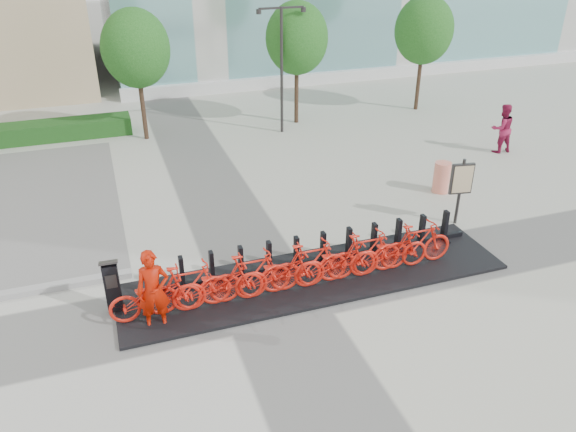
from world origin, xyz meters
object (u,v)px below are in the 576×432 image
object	(u,v)px
map_sign	(461,182)
bike_0	(155,296)
worker_red	(153,291)
pedestrian	(502,128)
kiosk	(112,286)
construction_barrel	(442,177)

from	to	relation	value
map_sign	bike_0	bearing A→B (deg)	-159.70
worker_red	pedestrian	world-z (taller)	worker_red
kiosk	construction_barrel	distance (m)	10.95
kiosk	map_sign	world-z (taller)	map_sign
bike_0	worker_red	bearing A→B (deg)	171.76
kiosk	worker_red	bearing A→B (deg)	-45.05
construction_barrel	bike_0	bearing A→B (deg)	-158.82
pedestrian	construction_barrel	size ratio (longest dim) A/B	1.84
construction_barrel	map_sign	distance (m)	2.32
pedestrian	map_sign	distance (m)	6.62
worker_red	pedestrian	xyz separation A→B (m)	(13.79, 6.44, -0.02)
worker_red	map_sign	xyz separation A→B (m)	(8.89, 2.00, 0.38)
bike_0	kiosk	distance (m)	1.04
worker_red	map_sign	world-z (taller)	map_sign
bike_0	pedestrian	world-z (taller)	pedestrian
worker_red	construction_barrel	distance (m)	10.48
construction_barrel	map_sign	size ratio (longest dim) A/B	0.51
pedestrian	construction_barrel	distance (m)	4.80
bike_0	worker_red	world-z (taller)	worker_red
bike_0	worker_red	distance (m)	0.45
kiosk	map_sign	bearing A→B (deg)	8.13
kiosk	map_sign	distance (m)	9.80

